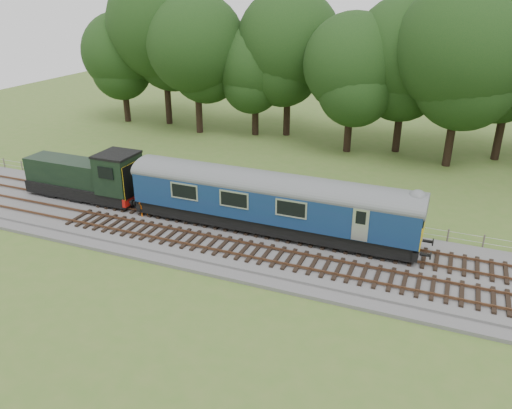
% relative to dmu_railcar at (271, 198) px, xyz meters
% --- Properties ---
extents(ground, '(120.00, 120.00, 0.00)m').
position_rel_dmu_railcar_xyz_m(ground, '(4.39, -1.40, -2.61)').
color(ground, '#486B27').
rests_on(ground, ground).
extents(ballast, '(70.00, 7.00, 0.35)m').
position_rel_dmu_railcar_xyz_m(ballast, '(4.39, -1.40, -2.43)').
color(ballast, '#4C4C4F').
rests_on(ballast, ground).
extents(track_north, '(67.20, 2.40, 0.21)m').
position_rel_dmu_railcar_xyz_m(track_north, '(4.39, -0.00, -2.19)').
color(track_north, black).
rests_on(track_north, ballast).
extents(track_south, '(67.20, 2.40, 0.21)m').
position_rel_dmu_railcar_xyz_m(track_south, '(4.39, -3.00, -2.19)').
color(track_south, black).
rests_on(track_south, ballast).
extents(fence, '(64.00, 0.12, 1.00)m').
position_rel_dmu_railcar_xyz_m(fence, '(4.39, 3.10, -2.61)').
color(fence, '#6B6054').
rests_on(fence, ground).
extents(tree_line, '(70.00, 8.00, 18.00)m').
position_rel_dmu_railcar_xyz_m(tree_line, '(4.39, 20.60, -2.61)').
color(tree_line, black).
rests_on(tree_line, ground).
extents(dmu_railcar, '(18.05, 2.86, 3.88)m').
position_rel_dmu_railcar_xyz_m(dmu_railcar, '(0.00, 0.00, 0.00)').
color(dmu_railcar, black).
rests_on(dmu_railcar, ground).
extents(shunter_loco, '(8.91, 2.60, 3.38)m').
position_rel_dmu_railcar_xyz_m(shunter_loco, '(-13.93, 0.00, -0.63)').
color(shunter_loco, black).
rests_on(shunter_loco, ground).
extents(worker, '(0.83, 0.82, 1.94)m').
position_rel_dmu_railcar_xyz_m(worker, '(-8.57, -1.06, -1.29)').
color(worker, '#DB5A0B').
rests_on(worker, ballast).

